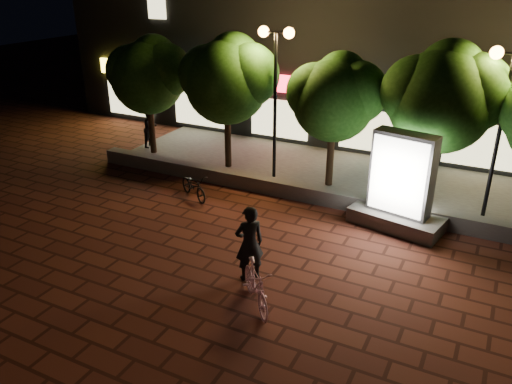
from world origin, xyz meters
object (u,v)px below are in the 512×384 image
Objects in this scene: street_lamp_right at (508,91)px; tree_left at (229,77)px; tree_far_left at (149,73)px; scooter_parked at (194,186)px; pedestrian at (151,128)px; ad_kiosk at (400,190)px; scooter_pink at (256,286)px; rider at (249,243)px; tree_right at (445,94)px; street_lamp_left at (276,65)px; tree_mid at (336,95)px.

tree_left is at bearing 178.32° from street_lamp_right.
tree_left is (3.50, 0.00, 0.15)m from tree_far_left.
pedestrian is (-4.34, 3.46, 0.44)m from scooter_parked.
street_lamp_right is at bearing -1.21° from tree_far_left.
pedestrian is at bearing 81.33° from scooter_parked.
tree_left is 1.71× the size of ad_kiosk.
street_lamp_right reaches higher than scooter_pink.
scooter_pink is 0.92× the size of rider.
tree_right is at bearing 0.00° from tree_far_left.
street_lamp_left is 3.30× the size of pedestrian.
scooter_pink is (-2.54, -7.30, -3.03)m from tree_right.
tree_mid is (4.00, -0.00, -0.23)m from tree_left.
tree_mid is at bearing -180.00° from tree_right.
street_lamp_left is at bearing 160.35° from ad_kiosk.
scooter_pink is at bearing 79.86° from rider.
tree_left reaches higher than tree_far_left.
rider reaches higher than pedestrian.
street_lamp_right reaches higher than ad_kiosk.
tree_far_left reaches higher than scooter_pink.
ad_kiosk is 1.82× the size of pedestrian.
scooter_pink is (8.26, -7.30, -2.76)m from tree_far_left.
scooter_pink is at bearing -68.22° from street_lamp_left.
scooter_parked is (-6.42, -1.00, -0.73)m from ad_kiosk.
pedestrian is (-8.05, 0.49, -2.35)m from tree_mid.
tree_right is at bearing 170.90° from street_lamp_right.
rider is at bearing 81.76° from scooter_pink.
tree_left is 0.94× the size of street_lamp_left.
ad_kiosk is 1.60× the size of scooter_pink.
tree_left is 2.74× the size of scooter_pink.
tree_far_left is 2.89× the size of scooter_parked.
pedestrian is (-13.00, 0.75, -3.03)m from street_lamp_right.
tree_left is 3.05× the size of scooter_parked.
scooter_pink is at bearing -120.73° from street_lamp_right.
tree_mid is at bearing 7.31° from street_lamp_left.
tree_right is at bearing -161.21° from rider.
scooter_parked is (-3.71, -2.97, -2.80)m from tree_mid.
tree_far_left is 1.62× the size of ad_kiosk.
street_lamp_right is (4.95, -0.26, 0.68)m from tree_mid.
street_lamp_left is 7.00m from street_lamp_right.
scooter_parked is (-8.66, -2.70, -3.47)m from street_lamp_right.
ad_kiosk reaches higher than scooter_pink.
tree_far_left reaches higher than rider.
street_lamp_left is (-2.05, -0.26, 0.81)m from tree_mid.
tree_mid is 6.76m from rider.
tree_far_left is 5.50m from street_lamp_left.
street_lamp_left is at bearing -1.64° from scooter_parked.
tree_mid is 2.87× the size of pedestrian.
tree_left is 8.96m from street_lamp_right.
tree_mid is at bearing -0.00° from tree_left.
tree_mid is 2.52× the size of scooter_pink.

